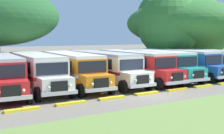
% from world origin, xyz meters
% --- Properties ---
extents(ground_plane, '(220.00, 220.00, 0.00)m').
position_xyz_m(ground_plane, '(0.00, 0.00, 0.00)').
color(ground_plane, slate).
extents(parked_bus_slot_2, '(3.24, 10.92, 2.82)m').
position_xyz_m(parked_bus_slot_2, '(-6.10, 6.22, 1.58)').
color(parked_bus_slot_2, silver).
rests_on(parked_bus_slot_2, ground_plane).
extents(parked_bus_slot_3, '(3.31, 10.93, 2.82)m').
position_xyz_m(parked_bus_slot_3, '(-3.13, 5.95, 1.58)').
color(parked_bus_slot_3, orange).
rests_on(parked_bus_slot_3, ground_plane).
extents(parked_bus_slot_4, '(2.74, 10.85, 2.82)m').
position_xyz_m(parked_bus_slot_4, '(-0.04, 5.78, 1.58)').
color(parked_bus_slot_4, silver).
rests_on(parked_bus_slot_4, ground_plane).
extents(parked_bus_slot_5, '(2.83, 10.86, 2.82)m').
position_xyz_m(parked_bus_slot_5, '(3.21, 5.45, 1.58)').
color(parked_bus_slot_5, red).
rests_on(parked_bus_slot_5, ground_plane).
extents(parked_bus_slot_6, '(3.30, 10.93, 2.82)m').
position_xyz_m(parked_bus_slot_6, '(6.05, 5.54, 1.58)').
color(parked_bus_slot_6, teal).
rests_on(parked_bus_slot_6, ground_plane).
extents(parked_bus_slot_7, '(2.70, 10.84, 2.82)m').
position_xyz_m(parked_bus_slot_7, '(9.23, 5.56, 1.58)').
color(parked_bus_slot_7, '#23519E').
rests_on(parked_bus_slot_7, ground_plane).
extents(parked_bus_slot_8, '(3.30, 10.93, 2.82)m').
position_xyz_m(parked_bus_slot_8, '(12.07, 5.50, 1.58)').
color(parked_bus_slot_8, '#9E9993').
rests_on(parked_bus_slot_8, ground_plane).
extents(curb_wheelstop_1, '(2.00, 0.36, 0.15)m').
position_xyz_m(curb_wheelstop_1, '(-9.08, -0.33, 0.07)').
color(curb_wheelstop_1, yellow).
rests_on(curb_wheelstop_1, ground_plane).
extents(curb_wheelstop_2, '(2.00, 0.36, 0.15)m').
position_xyz_m(curb_wheelstop_2, '(-6.05, -0.33, 0.07)').
color(curb_wheelstop_2, yellow).
rests_on(curb_wheelstop_2, ground_plane).
extents(curb_wheelstop_3, '(2.00, 0.36, 0.15)m').
position_xyz_m(curb_wheelstop_3, '(-3.03, -0.33, 0.07)').
color(curb_wheelstop_3, yellow).
rests_on(curb_wheelstop_3, ground_plane).
extents(curb_wheelstop_4, '(2.00, 0.36, 0.15)m').
position_xyz_m(curb_wheelstop_4, '(0.00, -0.33, 0.07)').
color(curb_wheelstop_4, yellow).
rests_on(curb_wheelstop_4, ground_plane).
extents(curb_wheelstop_5, '(2.00, 0.36, 0.15)m').
position_xyz_m(curb_wheelstop_5, '(3.03, -0.33, 0.07)').
color(curb_wheelstop_5, yellow).
rests_on(curb_wheelstop_5, ground_plane).
extents(curb_wheelstop_6, '(2.00, 0.36, 0.15)m').
position_xyz_m(curb_wheelstop_6, '(6.05, -0.33, 0.07)').
color(curb_wheelstop_6, yellow).
rests_on(curb_wheelstop_6, ground_plane).
extents(secondary_tree, '(16.82, 16.03, 11.10)m').
position_xyz_m(secondary_tree, '(16.65, 12.68, 5.90)').
color(secondary_tree, brown).
rests_on(secondary_tree, ground_plane).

